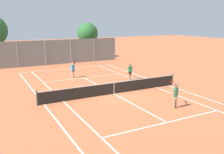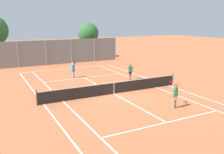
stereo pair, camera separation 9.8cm
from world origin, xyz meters
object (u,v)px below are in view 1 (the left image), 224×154
at_px(tennis_net, 114,88).
at_px(tree_behind_right, 87,34).
at_px(player_near_side, 175,94).
at_px(player_far_left, 73,69).
at_px(player_far_right, 130,71).
at_px(loose_tennis_ball_3, 114,69).
at_px(loose_tennis_ball_0, 161,104).
at_px(loose_tennis_ball_1, 46,89).
at_px(loose_tennis_ball_2, 55,80).
at_px(loose_tennis_ball_4, 175,111).

distance_m(tennis_net, tree_behind_right, 19.92).
xyz_separation_m(player_near_side, player_far_left, (-3.03, 11.64, 0.00)).
xyz_separation_m(player_far_right, loose_tennis_ball_3, (1.24, 5.57, -0.88)).
relative_size(loose_tennis_ball_0, loose_tennis_ball_3, 1.00).
bearing_deg(player_far_left, loose_tennis_ball_1, -137.25).
distance_m(player_far_right, loose_tennis_ball_1, 8.12).
xyz_separation_m(player_far_right, loose_tennis_ball_0, (-1.95, -7.23, -0.88)).
bearing_deg(player_far_right, loose_tennis_ball_2, 155.00).
height_order(player_far_right, tree_behind_right, tree_behind_right).
xyz_separation_m(loose_tennis_ball_4, tree_behind_right, (3.91, 24.15, 3.67)).
distance_m(player_far_left, loose_tennis_ball_2, 2.21).
height_order(player_far_right, loose_tennis_ball_0, player_far_right).
bearing_deg(loose_tennis_ball_4, loose_tennis_ball_0, 89.54).
distance_m(player_far_left, player_far_right, 5.75).
xyz_separation_m(tennis_net, player_near_side, (2.04, -4.73, 0.42)).
height_order(loose_tennis_ball_0, loose_tennis_ball_2, same).
bearing_deg(loose_tennis_ball_1, tennis_net, -39.31).
distance_m(player_near_side, player_far_right, 8.28).
bearing_deg(player_far_right, tree_behind_right, 82.82).
relative_size(player_near_side, loose_tennis_ball_2, 26.88).
height_order(player_far_left, loose_tennis_ball_4, player_far_left).
relative_size(loose_tennis_ball_0, tree_behind_right, 0.01).
relative_size(loose_tennis_ball_1, loose_tennis_ball_3, 1.00).
bearing_deg(loose_tennis_ball_2, player_far_right, -25.00).
height_order(player_far_right, loose_tennis_ball_3, player_far_right).
relative_size(player_near_side, player_far_right, 1.11).
bearing_deg(loose_tennis_ball_4, player_far_right, 77.26).
height_order(player_far_left, player_far_right, player_far_left).
height_order(tennis_net, tree_behind_right, tree_behind_right).
bearing_deg(loose_tennis_ball_2, player_far_left, 12.75).
bearing_deg(loose_tennis_ball_2, loose_tennis_ball_3, 17.92).
height_order(loose_tennis_ball_1, loose_tennis_ball_2, same).
height_order(player_far_right, loose_tennis_ball_4, player_far_right).
distance_m(loose_tennis_ball_1, loose_tennis_ball_2, 3.18).
bearing_deg(loose_tennis_ball_3, tree_behind_right, 85.88).
bearing_deg(player_far_right, loose_tennis_ball_1, 178.12).
xyz_separation_m(player_far_right, loose_tennis_ball_1, (-8.07, 0.26, -0.88)).
height_order(loose_tennis_ball_3, tree_behind_right, tree_behind_right).
bearing_deg(loose_tennis_ball_4, player_far_left, 102.07).
distance_m(loose_tennis_ball_4, tree_behind_right, 24.74).
xyz_separation_m(loose_tennis_ball_1, loose_tennis_ball_3, (9.30, 5.30, 0.00)).
height_order(player_far_left, loose_tennis_ball_2, player_far_left).
distance_m(loose_tennis_ball_3, loose_tennis_ball_4, 14.61).
relative_size(loose_tennis_ball_2, loose_tennis_ball_4, 1.00).
distance_m(player_near_side, loose_tennis_ball_3, 14.01).
relative_size(loose_tennis_ball_3, tree_behind_right, 0.01).
bearing_deg(loose_tennis_ball_0, player_far_left, 103.71).
relative_size(tennis_net, loose_tennis_ball_1, 181.82).
height_order(player_far_left, loose_tennis_ball_1, player_far_left).
height_order(player_far_right, loose_tennis_ball_1, player_far_right).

